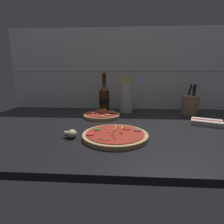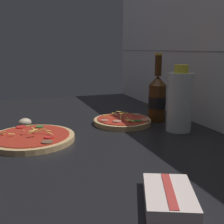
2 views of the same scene
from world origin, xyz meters
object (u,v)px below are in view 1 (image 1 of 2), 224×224
pizza_near (114,135)px  beer_bottle (104,98)px  pizza_far (102,115)px  mushroom_left (71,134)px  utensil_crock (190,104)px  dish_towel (207,122)px  oil_bottle (127,97)px

pizza_near → beer_bottle: (-9.27, 49.28, 8.46)cm
pizza_near → pizza_far: 35.69cm
mushroom_left → utensil_crock: bearing=36.6°
pizza_far → utensil_crock: (55.91, 12.01, 5.20)cm
pizza_near → pizza_far: bearing=104.9°
beer_bottle → dish_towel: (55.80, -27.43, -8.24)cm
dish_towel → pizza_near: bearing=-154.8°
pizza_near → pizza_far: (-9.18, 34.49, 0.09)cm
oil_bottle → mushroom_left: oil_bottle is taller
oil_bottle → dish_towel: oil_bottle is taller
pizza_near → oil_bottle: oil_bottle is taller
pizza_far → pizza_near: bearing=-75.1°
pizza_far → beer_bottle: 16.99cm
mushroom_left → dish_towel: (64.04, 23.01, -0.43)cm
pizza_far → beer_bottle: (-0.09, 14.79, 8.37)cm
pizza_near → beer_bottle: bearing=100.7°
pizza_far → utensil_crock: size_ratio=1.13×
pizza_near → dish_towel: size_ratio=1.59×
beer_bottle → mushroom_left: size_ratio=5.41×
mushroom_left → utensil_crock: utensil_crock is taller
pizza_far → beer_bottle: beer_bottle is taller
mushroom_left → pizza_far: bearing=76.8°
utensil_crock → pizza_near: bearing=-135.1°
pizza_far → mushroom_left: pizza_far is taller
pizza_near → pizza_far: size_ratio=1.22×
dish_towel → pizza_far: bearing=167.2°
pizza_near → utensil_crock: utensil_crock is taller
oil_bottle → dish_towel: bearing=-34.5°
utensil_crock → pizza_far: bearing=-167.9°
mushroom_left → beer_bottle: bearing=80.7°
beer_bottle → mushroom_left: 51.70cm
pizza_near → beer_bottle: size_ratio=1.00×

